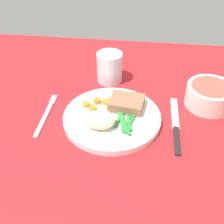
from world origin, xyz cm
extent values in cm
cube|color=red|center=(0.00, 0.00, 1.00)|extent=(120.00, 90.00, 2.00)
cylinder|color=white|center=(2.98, -0.69, 2.80)|extent=(23.91, 23.91, 1.60)
cube|color=#936047|center=(6.21, 3.07, 4.83)|extent=(9.21, 7.97, 2.47)
ellipsoid|color=beige|center=(0.83, -5.00, 5.60)|extent=(7.09, 5.32, 3.99)
cylinder|color=orange|center=(-1.44, 3.83, 4.22)|extent=(1.92, 1.92, 1.24)
cylinder|color=orange|center=(-1.97, 0.62, 4.18)|extent=(1.83, 1.83, 1.15)
cylinder|color=orange|center=(1.10, 3.94, 4.06)|extent=(2.18, 2.18, 0.92)
cylinder|color=orange|center=(-3.95, 2.10, 4.09)|extent=(1.91, 1.91, 0.98)
cylinder|color=#2D8C38|center=(6.36, -4.59, 3.96)|extent=(3.77, 6.11, 0.73)
cylinder|color=#2D8C38|center=(5.66, -3.13, 3.94)|extent=(1.80, 6.82, 0.68)
cylinder|color=#2D8C38|center=(4.99, -1.74, 3.99)|extent=(2.28, 6.79, 0.78)
cylinder|color=#2D8C38|center=(7.76, -3.26, 3.96)|extent=(2.35, 7.00, 0.72)
cylinder|color=#2D8C38|center=(7.34, -2.96, 3.98)|extent=(2.13, 6.48, 0.76)
cylinder|color=#2D8C38|center=(6.20, -3.58, 4.02)|extent=(2.75, 7.30, 0.85)
cylinder|color=#2D8C38|center=(6.25, -3.81, 4.02)|extent=(4.04, 7.82, 0.84)
cylinder|color=#2D8C38|center=(7.19, -2.82, 3.93)|extent=(2.38, 8.32, 0.66)
cube|color=silver|center=(-13.82, -2.69, 2.20)|extent=(1.00, 13.00, 0.40)
cube|color=silver|center=(-14.42, 5.61, 2.20)|extent=(0.24, 3.60, 0.40)
cube|color=silver|center=(-14.02, 5.61, 2.20)|extent=(0.24, 3.60, 0.40)
cube|color=silver|center=(-13.62, 5.61, 2.20)|extent=(0.24, 3.60, 0.40)
cube|color=silver|center=(-13.22, 5.61, 2.20)|extent=(0.24, 3.60, 0.40)
cube|color=black|center=(18.51, -6.19, 2.20)|extent=(1.30, 9.00, 0.64)
cube|color=silver|center=(18.51, 3.81, 2.20)|extent=(1.70, 12.00, 0.40)
cylinder|color=silver|center=(0.15, 17.43, 6.32)|extent=(7.41, 7.41, 8.63)
cylinder|color=silver|center=(0.15, 17.43, 4.46)|extent=(6.81, 6.81, 4.93)
cylinder|color=silver|center=(27.27, 8.78, 4.85)|extent=(12.16, 12.16, 5.69)
cylinder|color=#B24C3F|center=(27.27, 8.78, 6.13)|extent=(10.33, 10.33, 3.13)
camera|label=1|loc=(9.45, -52.41, 47.18)|focal=44.65mm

